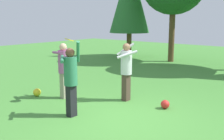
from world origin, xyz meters
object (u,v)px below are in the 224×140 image
(ball_blue, at_px, (74,82))
(frisbee, at_px, (69,40))
(person_catcher, at_px, (64,66))
(person_bystander, at_px, (126,67))
(ball_red, at_px, (165,104))
(ball_yellow, at_px, (37,92))
(person_thrower, at_px, (71,76))

(ball_blue, bearing_deg, frisbee, -45.27)
(person_catcher, bearing_deg, ball_blue, 143.52)
(person_bystander, distance_m, frisbee, 1.88)
(person_catcher, distance_m, person_bystander, 1.96)
(frisbee, height_order, ball_red, frisbee)
(frisbee, xyz_separation_m, ball_yellow, (-1.31, -0.30, -1.75))
(person_catcher, relative_size, person_bystander, 0.99)
(frisbee, distance_m, ball_yellow, 2.21)
(person_catcher, relative_size, ball_yellow, 6.82)
(person_bystander, bearing_deg, ball_yellow, -13.84)
(ball_red, xyz_separation_m, ball_yellow, (-3.83, -1.56, 0.00))
(ball_red, bearing_deg, frisbee, -153.48)
(person_thrower, distance_m, ball_blue, 3.52)
(person_catcher, height_order, ball_yellow, person_catcher)
(person_bystander, xyz_separation_m, ball_red, (1.32, 0.08, -0.93))
(frisbee, height_order, ball_blue, frisbee)
(ball_yellow, bearing_deg, ball_blue, 96.15)
(person_catcher, bearing_deg, person_thrower, -18.12)
(frisbee, bearing_deg, ball_yellow, -166.97)
(frisbee, xyz_separation_m, ball_red, (2.52, 1.26, -1.76))
(person_thrower, distance_m, person_bystander, 2.02)
(ball_blue, bearing_deg, person_bystander, -7.06)
(person_thrower, relative_size, ball_blue, 9.05)
(frisbee, bearing_deg, ball_blue, 134.73)
(ball_red, relative_size, ball_blue, 1.14)
(person_thrower, relative_size, frisbee, 5.46)
(person_catcher, height_order, person_bystander, person_bystander)
(person_thrower, height_order, person_bystander, person_thrower)
(person_bystander, height_order, ball_blue, person_bystander)
(ball_red, bearing_deg, person_bystander, -176.63)
(ball_red, height_order, ball_blue, ball_red)
(person_bystander, bearing_deg, ball_blue, -51.45)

